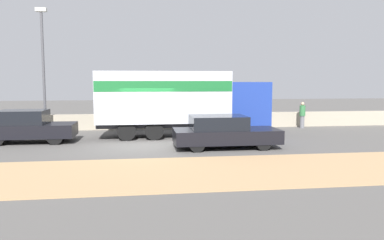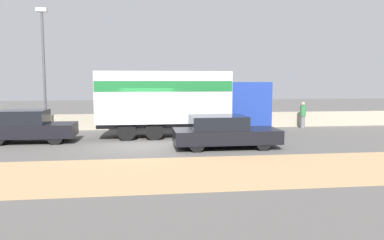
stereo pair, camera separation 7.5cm
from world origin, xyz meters
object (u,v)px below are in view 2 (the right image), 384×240
at_px(car_sedan_second, 29,126).
at_px(pedestrian, 303,115).
at_px(car_hatchback, 224,132).
at_px(street_lamp, 44,61).
at_px(box_truck, 178,99).

xyz_separation_m(car_sedan_second, pedestrian, (14.80, 3.38, 0.06)).
bearing_deg(car_hatchback, street_lamp, 146.55).
relative_size(car_hatchback, car_sedan_second, 1.12).
bearing_deg(pedestrian, car_hatchback, -136.05).
bearing_deg(box_truck, car_hatchback, -65.36).
bearing_deg(car_sedan_second, pedestrian, 12.85).
relative_size(street_lamp, pedestrian, 4.25).
height_order(car_sedan_second, pedestrian, pedestrian).
height_order(box_truck, car_sedan_second, box_truck).
bearing_deg(car_hatchback, box_truck, 114.64).
distance_m(street_lamp, car_sedan_second, 4.42).
bearing_deg(pedestrian, car_sedan_second, -167.15).
bearing_deg(car_sedan_second, box_truck, 7.13).
distance_m(street_lamp, car_hatchback, 10.81).
xyz_separation_m(box_truck, car_sedan_second, (-7.04, -0.88, -1.20)).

